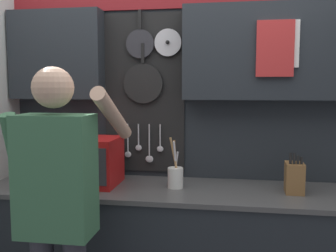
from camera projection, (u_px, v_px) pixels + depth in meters
back_wall_unit at (185, 97)px, 2.66m from camera, size 3.09×0.23×2.54m
microwave at (83, 161)px, 2.53m from camera, size 0.48×0.35×0.32m
knife_block at (294, 178)px, 2.32m from camera, size 0.12×0.16×0.26m
utensil_crock at (176, 176)px, 2.44m from camera, size 0.10×0.10×0.33m
person at (58, 200)px, 1.93m from camera, size 0.54×0.62×1.70m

